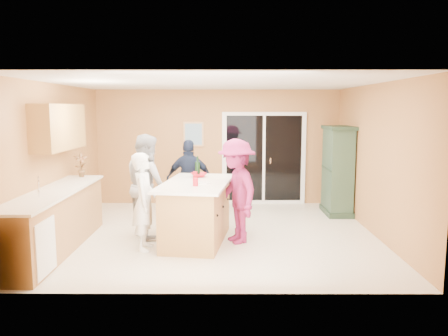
{
  "coord_description": "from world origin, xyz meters",
  "views": [
    {
      "loc": [
        0.17,
        -7.42,
        2.18
      ],
      "look_at": [
        0.15,
        0.1,
        1.15
      ],
      "focal_mm": 35.0,
      "sensor_mm": 36.0,
      "label": 1
    }
  ],
  "objects_px": {
    "kitchen_island": "(197,213)",
    "woman_white": "(144,202)",
    "woman_navy": "(190,180)",
    "woman_grey": "(148,185)",
    "green_hutch": "(337,171)",
    "woman_magenta": "(236,191)"
  },
  "relations": [
    {
      "from": "woman_magenta",
      "to": "woman_navy",
      "type": "bearing_deg",
      "value": -172.49
    },
    {
      "from": "woman_white",
      "to": "woman_magenta",
      "type": "distance_m",
      "value": 1.48
    },
    {
      "from": "kitchen_island",
      "to": "woman_white",
      "type": "relative_size",
      "value": 1.33
    },
    {
      "from": "woman_grey",
      "to": "woman_magenta",
      "type": "distance_m",
      "value": 1.55
    },
    {
      "from": "woman_white",
      "to": "woman_grey",
      "type": "relative_size",
      "value": 0.86
    },
    {
      "from": "kitchen_island",
      "to": "woman_navy",
      "type": "xyz_separation_m",
      "value": [
        -0.23,
        1.47,
        0.32
      ]
    },
    {
      "from": "kitchen_island",
      "to": "woman_magenta",
      "type": "xyz_separation_m",
      "value": [
        0.65,
        -0.05,
        0.38
      ]
    },
    {
      "from": "woman_navy",
      "to": "woman_white",
      "type": "bearing_deg",
      "value": 76.58
    },
    {
      "from": "woman_white",
      "to": "woman_navy",
      "type": "distance_m",
      "value": 1.98
    },
    {
      "from": "woman_navy",
      "to": "green_hutch",
      "type": "bearing_deg",
      "value": -169.14
    },
    {
      "from": "woman_white",
      "to": "woman_navy",
      "type": "xyz_separation_m",
      "value": [
        0.54,
        1.9,
        0.03
      ]
    },
    {
      "from": "woman_white",
      "to": "woman_grey",
      "type": "distance_m",
      "value": 0.77
    },
    {
      "from": "woman_grey",
      "to": "woman_navy",
      "type": "bearing_deg",
      "value": -56.69
    },
    {
      "from": "woman_grey",
      "to": "kitchen_island",
      "type": "bearing_deg",
      "value": -139.26
    },
    {
      "from": "woman_grey",
      "to": "woman_magenta",
      "type": "height_order",
      "value": "woman_grey"
    },
    {
      "from": "woman_white",
      "to": "kitchen_island",
      "type": "bearing_deg",
      "value": -64.34
    },
    {
      "from": "woman_grey",
      "to": "green_hutch",
      "type": "bearing_deg",
      "value": -94.65
    },
    {
      "from": "kitchen_island",
      "to": "woman_white",
      "type": "distance_m",
      "value": 0.93
    },
    {
      "from": "woman_navy",
      "to": "woman_magenta",
      "type": "bearing_deg",
      "value": 122.72
    },
    {
      "from": "green_hutch",
      "to": "woman_grey",
      "type": "distance_m",
      "value": 3.97
    },
    {
      "from": "kitchen_island",
      "to": "woman_navy",
      "type": "height_order",
      "value": "woman_navy"
    },
    {
      "from": "green_hutch",
      "to": "woman_navy",
      "type": "bearing_deg",
      "value": -171.71
    }
  ]
}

